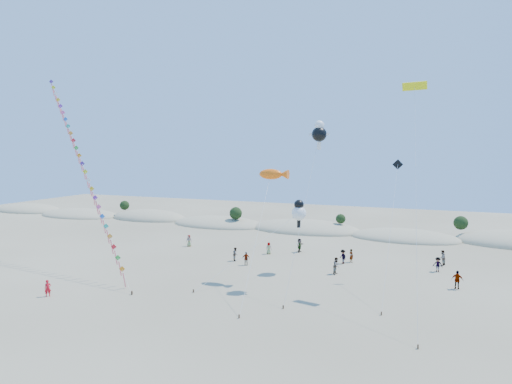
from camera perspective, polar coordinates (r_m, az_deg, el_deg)
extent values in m
plane|color=#7D7256|center=(33.29, -14.89, -18.31)|extent=(160.00, 160.00, 0.00)
ellipsoid|color=tan|center=(108.85, -28.09, -2.22)|extent=(17.00, 9.35, 3.20)
ellipsoid|color=#233B15|center=(108.75, -28.11, -1.76)|extent=(13.60, 6.12, 0.68)
ellipsoid|color=tan|center=(96.33, -22.50, -2.91)|extent=(18.00, 9.90, 2.80)
ellipsoid|color=#233B15|center=(96.22, -22.52, -2.45)|extent=(14.40, 6.48, 0.72)
ellipsoid|color=tan|center=(87.55, -14.07, -3.46)|extent=(16.00, 8.80, 3.60)
ellipsoid|color=#233B15|center=(87.41, -14.09, -2.82)|extent=(12.80, 5.76, 0.64)
ellipsoid|color=tan|center=(78.22, -5.04, -4.37)|extent=(17.60, 9.68, 3.00)
ellipsoid|color=#233B15|center=(78.08, -5.04, -3.77)|extent=(14.08, 6.34, 0.70)
ellipsoid|color=tan|center=(73.32, 6.54, -5.04)|extent=(19.00, 10.45, 3.40)
ellipsoid|color=#233B15|center=(73.16, 6.55, -4.32)|extent=(15.20, 6.84, 0.76)
ellipsoid|color=tan|center=(69.68, 19.13, -5.87)|extent=(16.40, 9.02, 2.80)
ellipsoid|color=#233B15|center=(69.54, 19.15, -5.24)|extent=(13.12, 5.90, 0.66)
sphere|color=black|center=(90.97, -17.12, -1.70)|extent=(1.90, 1.90, 1.90)
sphere|color=black|center=(75.08, -2.72, -2.85)|extent=(2.20, 2.20, 2.20)
sphere|color=black|center=(71.78, 11.22, -3.52)|extent=(1.60, 1.60, 1.60)
sphere|color=black|center=(72.31, 25.64, -3.74)|extent=(2.10, 2.10, 2.10)
cube|color=#3F2D1E|center=(42.45, -16.22, -12.80)|extent=(0.12, 0.12, 0.35)
cylinder|color=silver|center=(52.83, -21.95, 2.96)|extent=(22.70, 13.30, 22.77)
cube|color=orange|center=(43.97, -17.42, -9.76)|extent=(1.11, 0.44, 1.17)
cube|color=#F96878|center=(44.20, -17.15, -11.15)|extent=(0.19, 0.45, 1.55)
cube|color=green|center=(44.70, -17.94, -8.33)|extent=(1.11, 0.44, 1.17)
cube|color=#F96878|center=(44.90, -17.68, -9.71)|extent=(0.19, 0.45, 1.55)
cube|color=red|center=(45.46, -18.44, -6.95)|extent=(1.11, 0.44, 1.17)
cube|color=#F96878|center=(45.63, -18.18, -8.31)|extent=(0.19, 0.45, 1.55)
cube|color=orange|center=(46.24, -18.92, -5.61)|extent=(1.11, 0.44, 1.17)
cube|color=#F96878|center=(46.38, -18.66, -6.96)|extent=(0.19, 0.45, 1.55)
cube|color=#17AE96|center=(47.06, -19.38, -4.32)|extent=(1.11, 0.44, 1.17)
cube|color=#F96878|center=(47.17, -19.13, -5.64)|extent=(0.19, 0.45, 1.55)
cube|color=blue|center=(47.89, -19.82, -3.07)|extent=(1.11, 0.44, 1.17)
cube|color=#F96878|center=(47.98, -19.58, -4.38)|extent=(0.19, 0.45, 1.55)
cube|color=#FF509D|center=(48.76, -20.25, -1.87)|extent=(1.11, 0.44, 1.17)
cube|color=#F96878|center=(48.82, -20.01, -3.15)|extent=(0.19, 0.45, 1.55)
cube|color=purple|center=(49.64, -20.66, -0.70)|extent=(1.11, 0.44, 1.17)
cube|color=#F96878|center=(49.69, -20.42, -1.97)|extent=(0.19, 0.45, 1.55)
cube|color=yellow|center=(50.55, -21.05, 0.42)|extent=(1.11, 0.44, 1.17)
cube|color=#F96878|center=(50.57, -20.82, -0.83)|extent=(0.19, 0.45, 1.55)
cube|color=white|center=(51.48, -21.44, 1.50)|extent=(1.11, 0.44, 1.17)
cube|color=#F96878|center=(51.48, -21.21, 0.28)|extent=(0.19, 0.45, 1.55)
cube|color=#CBD619|center=(52.43, -21.80, 2.54)|extent=(1.11, 0.44, 1.17)
cube|color=#F96878|center=(52.41, -21.58, 1.34)|extent=(0.19, 0.45, 1.55)
cube|color=#4D238E|center=(53.40, -22.16, 3.54)|extent=(1.11, 0.44, 1.17)
cube|color=#F96878|center=(53.36, -21.94, 2.37)|extent=(0.19, 0.45, 1.55)
cube|color=orange|center=(54.39, -22.50, 4.51)|extent=(1.11, 0.44, 1.17)
cube|color=#F96878|center=(54.32, -22.29, 3.36)|extent=(0.19, 0.45, 1.55)
cube|color=green|center=(55.39, -22.84, 5.44)|extent=(1.11, 0.44, 1.17)
cube|color=#F96878|center=(55.31, -22.62, 4.31)|extent=(0.19, 0.45, 1.55)
cube|color=red|center=(56.41, -23.16, 6.34)|extent=(1.11, 0.44, 1.17)
cube|color=#F96878|center=(56.31, -22.95, 5.23)|extent=(0.19, 0.45, 1.55)
cube|color=orange|center=(57.45, -23.47, 7.21)|extent=(1.11, 0.44, 1.17)
cube|color=#F96878|center=(57.32, -23.26, 6.12)|extent=(0.19, 0.45, 1.55)
cube|color=#17AE96|center=(58.49, -23.77, 8.05)|extent=(1.11, 0.44, 1.17)
cube|color=#F96878|center=(58.36, -23.57, 6.98)|extent=(0.19, 0.45, 1.55)
cube|color=blue|center=(59.56, -24.06, 8.85)|extent=(1.11, 0.44, 1.17)
cube|color=#F96878|center=(59.40, -23.86, 7.81)|extent=(0.19, 0.45, 1.55)
cube|color=#FF509D|center=(60.63, -24.35, 9.63)|extent=(1.11, 0.44, 1.17)
cube|color=#F96878|center=(60.46, -24.15, 8.61)|extent=(0.19, 0.45, 1.55)
cube|color=purple|center=(61.72, -24.62, 10.38)|extent=(1.11, 0.44, 1.17)
cube|color=#F96878|center=(61.53, -24.43, 9.38)|extent=(0.19, 0.45, 1.55)
cube|color=yellow|center=(62.82, -24.89, 11.10)|extent=(1.11, 0.44, 1.17)
cube|color=#F96878|center=(62.62, -24.70, 10.12)|extent=(0.19, 0.45, 1.55)
cube|color=white|center=(63.93, -25.14, 11.80)|extent=(1.11, 0.44, 1.17)
cube|color=#F96878|center=(63.71, -24.96, 10.84)|extent=(0.19, 0.45, 1.55)
cube|color=#CBD619|center=(65.05, -25.39, 12.48)|extent=(1.11, 0.44, 1.17)
cube|color=#F96878|center=(64.82, -25.21, 11.53)|extent=(0.19, 0.45, 1.55)
cube|color=#4D238E|center=(66.18, -25.64, 13.13)|extent=(1.11, 0.44, 1.17)
cube|color=#F96878|center=(65.93, -25.45, 12.20)|extent=(0.19, 0.45, 1.55)
cube|color=#3F2D1E|center=(35.63, -2.27, -16.23)|extent=(0.10, 0.10, 0.30)
cylinder|color=silver|center=(39.36, 0.12, -6.03)|extent=(1.34, 11.29, 10.98)
ellipsoid|color=#FD620D|center=(44.16, 1.96, 2.39)|extent=(2.49, 1.09, 1.09)
cone|color=#FD620D|center=(43.72, 3.69, 2.35)|extent=(0.99, 0.99, 0.99)
cube|color=#3F2D1E|center=(41.89, -8.34, -12.92)|extent=(0.10, 0.10, 0.30)
cylinder|color=silver|center=(44.06, -0.80, -7.73)|extent=(7.35, 10.54, 6.56)
sphere|color=white|center=(47.20, 5.74, -2.83)|extent=(1.60, 1.60, 1.60)
sphere|color=black|center=(47.07, 5.75, -1.67)|extent=(1.07, 1.07, 1.07)
cube|color=black|center=(47.38, 5.72, -4.27)|extent=(0.35, 0.18, 0.80)
cube|color=#3F2D1E|center=(37.59, 3.65, -15.06)|extent=(0.10, 0.10, 0.30)
cylinder|color=silver|center=(39.31, 6.22, -3.10)|extent=(1.10, 7.98, 14.99)
sphere|color=black|center=(42.64, 8.43, 7.63)|extent=(1.45, 1.45, 1.45)
sphere|color=white|center=(42.69, 8.45, 8.79)|extent=(0.95, 0.95, 0.95)
cube|color=white|center=(42.62, 8.41, 6.11)|extent=(0.35, 0.18, 0.80)
cube|color=white|center=(42.81, 7.51, 7.63)|extent=(0.60, 0.15, 0.25)
cube|color=white|center=(42.49, 9.36, 7.62)|extent=(0.60, 0.15, 0.25)
cube|color=#3F2D1E|center=(32.60, 20.79, -18.73)|extent=(0.10, 0.10, 0.30)
cylinder|color=silver|center=(36.61, 20.56, -0.60)|extent=(1.09, 13.24, 19.36)
cube|color=#E8E80C|center=(43.47, 20.40, 13.10)|extent=(2.25, 0.91, 0.79)
cube|color=black|center=(43.49, 20.40, 13.10)|extent=(2.17, 0.56, 0.19)
cube|color=#3F2D1E|center=(37.59, 16.37, -15.27)|extent=(0.10, 0.10, 0.30)
cylinder|color=silver|center=(41.56, 17.50, -4.97)|extent=(0.35, 11.47, 11.97)
cube|color=black|center=(46.64, 18.38, 3.51)|extent=(1.06, 0.31, 1.09)
imported|color=red|center=(44.54, -26.01, -11.46)|extent=(0.62, 0.67, 1.54)
imported|color=slate|center=(52.63, -2.75, -8.28)|extent=(0.83, 0.94, 1.64)
imported|color=slate|center=(56.01, 1.71, -7.50)|extent=(0.75, 0.49, 1.53)
imported|color=slate|center=(50.66, -1.35, -8.86)|extent=(1.00, 0.70, 1.58)
imported|color=slate|center=(52.33, 11.50, -8.45)|extent=(1.20, 1.22, 1.68)
imported|color=slate|center=(47.91, 10.67, -9.64)|extent=(0.87, 1.02, 1.83)
imported|color=slate|center=(53.14, 12.59, -8.29)|extent=(0.70, 0.68, 1.62)
imported|color=slate|center=(55.04, 23.59, -8.04)|extent=(0.99, 1.08, 1.80)
imported|color=slate|center=(61.09, -8.92, -6.42)|extent=(0.88, 0.67, 1.62)
imported|color=slate|center=(46.51, 25.27, -10.55)|extent=(1.13, 0.65, 1.81)
imported|color=slate|center=(52.07, 23.08, -8.88)|extent=(1.17, 0.86, 1.63)
imported|color=slate|center=(57.24, 5.83, -7.09)|extent=(0.75, 1.74, 1.81)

